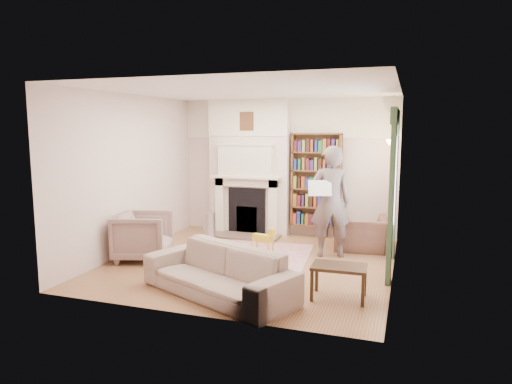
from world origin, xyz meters
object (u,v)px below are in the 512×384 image
(sofa, at_px, (218,272))
(rocking_horse, at_px, (262,241))
(coffee_table, at_px, (339,282))
(paraffin_heater, at_px, (209,226))
(armchair_reading, at_px, (360,233))
(bookcase, at_px, (316,180))
(armchair_left, at_px, (143,236))
(man_reading, at_px, (331,202))

(sofa, bearing_deg, rocking_horse, 115.13)
(coffee_table, distance_m, paraffin_heater, 3.76)
(armchair_reading, bearing_deg, bookcase, -42.89)
(paraffin_heater, bearing_deg, armchair_left, -107.15)
(rocking_horse, bearing_deg, man_reading, 26.35)
(armchair_reading, distance_m, sofa, 3.32)
(sofa, bearing_deg, man_reading, 88.89)
(man_reading, distance_m, rocking_horse, 1.37)
(bookcase, bearing_deg, sofa, -98.79)
(sofa, relative_size, coffee_table, 3.15)
(armchair_left, height_order, rocking_horse, armchair_left)
(sofa, height_order, rocking_horse, sofa)
(bookcase, height_order, armchair_left, bookcase)
(bookcase, distance_m, armchair_left, 3.59)
(armchair_left, bearing_deg, coffee_table, -119.95)
(rocking_horse, bearing_deg, armchair_reading, 41.49)
(armchair_reading, height_order, paraffin_heater, armchair_reading)
(man_reading, bearing_deg, paraffin_heater, -28.15)
(bookcase, height_order, armchair_reading, bookcase)
(coffee_table, bearing_deg, paraffin_heater, 139.10)
(armchair_left, bearing_deg, rocking_horse, -80.84)
(bookcase, height_order, man_reading, bookcase)
(armchair_reading, relative_size, man_reading, 0.50)
(bookcase, bearing_deg, coffee_table, -73.58)
(man_reading, relative_size, rocking_horse, 3.48)
(bookcase, relative_size, armchair_reading, 1.94)
(armchair_left, distance_m, rocking_horse, 2.05)
(coffee_table, bearing_deg, armchair_reading, 88.11)
(coffee_table, bearing_deg, rocking_horse, 131.53)
(armchair_left, xyz_separation_m, sofa, (1.88, -1.15, -0.08))
(coffee_table, relative_size, rocking_horse, 1.27)
(man_reading, xyz_separation_m, rocking_horse, (-1.14, -0.28, -0.72))
(paraffin_heater, bearing_deg, sofa, -63.28)
(paraffin_heater, bearing_deg, rocking_horse, -27.30)
(armchair_reading, distance_m, rocking_horse, 1.82)
(paraffin_heater, bearing_deg, armchair_reading, 3.80)
(bookcase, distance_m, sofa, 3.81)
(armchair_left, bearing_deg, bookcase, -61.50)
(armchair_reading, relative_size, rocking_horse, 1.73)
(armchair_left, relative_size, paraffin_heater, 1.61)
(rocking_horse, bearing_deg, paraffin_heater, 165.11)
(sofa, xyz_separation_m, paraffin_heater, (-1.39, 2.75, -0.05))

